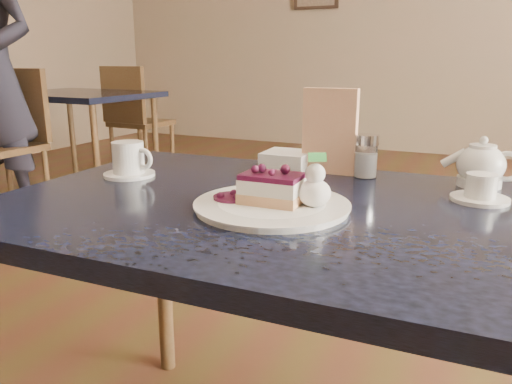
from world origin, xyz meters
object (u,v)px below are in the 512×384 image
at_px(main_table, 280,238).
at_px(dessert_plate, 272,206).
at_px(tea_set, 480,171).
at_px(bg_table_far_left, 86,184).
at_px(coffee_set, 129,161).
at_px(cheesecake_slice, 272,189).

bearing_deg(main_table, dessert_plate, -90.00).
bearing_deg(main_table, tea_set, 37.44).
bearing_deg(tea_set, main_table, -141.00).
relative_size(main_table, bg_table_far_left, 0.63).
relative_size(coffee_set, tea_set, 0.55).
bearing_deg(coffee_set, cheesecake_slice, -14.37).
distance_m(coffee_set, bg_table_far_left, 2.71).
bearing_deg(coffee_set, tea_set, 16.18).
distance_m(dessert_plate, bg_table_far_left, 3.08).
relative_size(cheesecake_slice, coffee_set, 0.88).
distance_m(tea_set, bg_table_far_left, 3.18).
bearing_deg(cheesecake_slice, dessert_plate, 178.44).
bearing_deg(tea_set, coffee_set, -163.82).
relative_size(dessert_plate, tea_set, 1.21).
bearing_deg(dessert_plate, tea_set, 43.47).
distance_m(coffee_set, tea_set, 0.79).
relative_size(main_table, tea_set, 4.83).
distance_m(main_table, cheesecake_slice, 0.12).
bearing_deg(coffee_set, bg_table_far_left, 136.58).
height_order(coffee_set, tea_set, tea_set).
bearing_deg(cheesecake_slice, tea_set, 41.91).
distance_m(dessert_plate, cheesecake_slice, 0.03).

